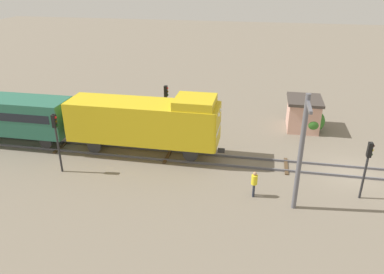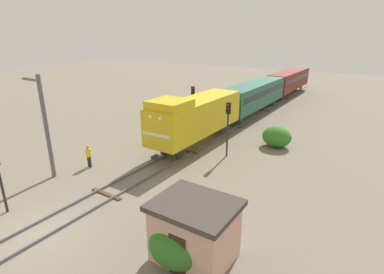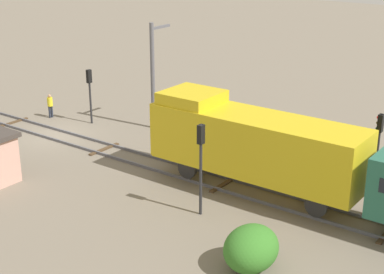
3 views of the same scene
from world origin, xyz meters
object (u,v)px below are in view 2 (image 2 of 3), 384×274
passenger_car_trailing (289,79)px  traffic_signal_far (193,99)px  catenary_mast (45,125)px  relay_hut (195,230)px  passenger_car_leading (254,94)px  locomotive (196,115)px  traffic_signal_mid (228,120)px  worker_by_signal (89,155)px

passenger_car_trailing → traffic_signal_far: bearing=-99.0°
catenary_mast → relay_hut: catenary_mast is taller
traffic_signal_far → catenary_mast: (-1.47, -15.61, 0.82)m
passenger_car_leading → catenary_mast: catenary_mast is taller
locomotive → relay_hut: (7.50, -11.90, -1.38)m
traffic_signal_far → catenary_mast: bearing=-95.4°
traffic_signal_mid → worker_by_signal: 10.85m
passenger_car_leading → traffic_signal_far: size_ratio=3.31×
relay_hut → passenger_car_leading: bearing=106.6°
passenger_car_leading → catenary_mast: 24.43m
passenger_car_leading → worker_by_signal: (-4.20, -21.47, -1.53)m
locomotive → passenger_car_trailing: 27.94m
locomotive → worker_by_signal: (-4.20, -8.14, -1.78)m
traffic_signal_mid → traffic_signal_far: 9.07m
traffic_signal_far → locomotive: bearing=-54.7°
passenger_car_trailing → traffic_signal_mid: traffic_signal_mid is taller
locomotive → traffic_signal_mid: locomotive is taller
locomotive → catenary_mast: bearing=-115.7°
traffic_signal_mid → relay_hut: 12.06m
passenger_car_trailing → traffic_signal_far: size_ratio=3.31×
traffic_signal_far → worker_by_signal: size_ratio=2.49×
passenger_car_leading → passenger_car_trailing: (0.00, 14.60, 0.00)m
locomotive → passenger_car_leading: locomotive is taller
worker_by_signal → traffic_signal_mid: bearing=98.1°
passenger_car_trailing → traffic_signal_mid: bearing=-83.2°
traffic_signal_far → traffic_signal_mid: bearing=-39.5°
locomotive → worker_by_signal: size_ratio=6.82×
passenger_car_leading → traffic_signal_far: traffic_signal_far is taller
traffic_signal_mid → relay_hut: bearing=-69.9°
relay_hut → traffic_signal_far: bearing=123.2°
locomotive → traffic_signal_far: 6.23m
passenger_car_trailing → traffic_signal_far: traffic_signal_far is taller
passenger_car_trailing → relay_hut: 40.55m
passenger_car_leading → traffic_signal_mid: (3.40, -14.02, 0.56)m
traffic_signal_far → worker_by_signal: traffic_signal_far is taller
worker_by_signal → catenary_mast: catenary_mast is taller
catenary_mast → relay_hut: (12.57, -1.37, -2.37)m
passenger_car_leading → worker_by_signal: bearing=-101.1°
passenger_car_leading → catenary_mast: bearing=-102.0°
traffic_signal_far → relay_hut: 20.34m
traffic_signal_mid → traffic_signal_far: traffic_signal_mid is taller
worker_by_signal → catenary_mast: (-0.87, -2.40, 2.77)m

